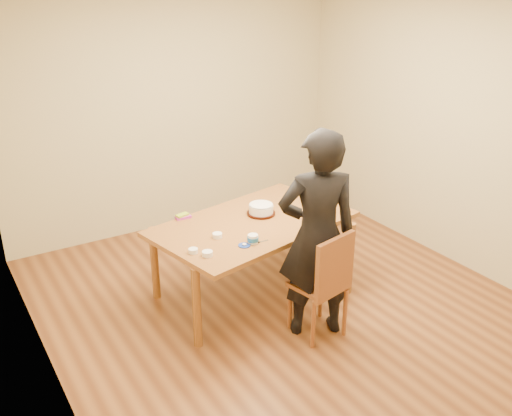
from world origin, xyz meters
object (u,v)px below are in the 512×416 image
cake (261,209)px  cake_plate (261,213)px  dining_table (253,224)px  person (317,235)px  dining_chair (318,285)px

cake → cake_plate: bearing=0.0°
dining_table → person: 0.76m
dining_table → dining_chair: size_ratio=4.60×
dining_table → cake_plate: size_ratio=6.74×
person → cake_plate: bearing=-67.0°
cake → person: person is taller
dining_table → person: bearing=-90.1°
dining_table → dining_chair: bearing=-90.7°
cake → person: 0.83m
cake_plate → person: person is taller
cake_plate → person: (0.00, -0.83, 0.11)m
cake_plate → cake: bearing=180.0°
cake → dining_table: bearing=-146.0°
dining_table → cake: size_ratio=7.87×
dining_chair → person: 0.43m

